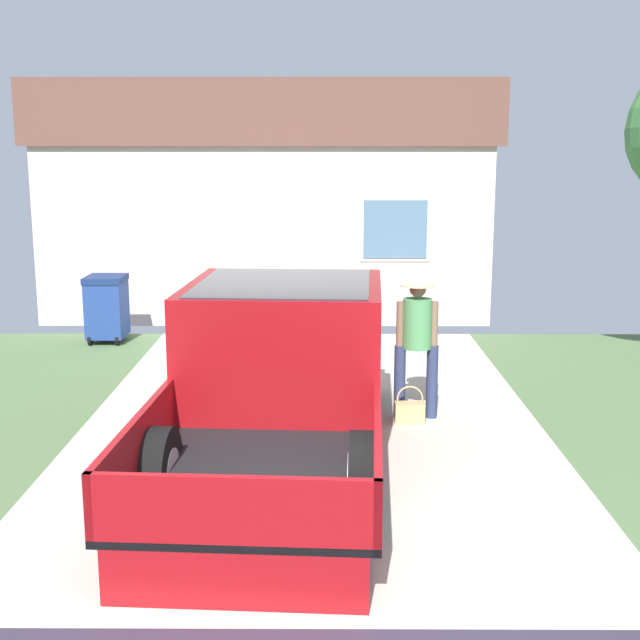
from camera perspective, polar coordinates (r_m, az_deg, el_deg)
name	(u,v)px	position (r m, az deg, el deg)	size (l,w,h in m)	color
pickup_truck	(283,375)	(8.83, -2.50, -3.74)	(2.32, 5.63, 1.72)	maroon
person_with_hat	(417,335)	(9.78, 6.53, -1.01)	(0.51, 0.41, 1.67)	navy
handbag	(410,411)	(9.79, 6.05, -6.14)	(0.34, 0.19, 0.44)	tan
house_with_garage	(271,195)	(17.24, -3.30, 8.37)	(8.33, 5.22, 4.26)	beige
wheeled_trash_bin	(107,306)	(14.12, -14.16, 0.90)	(0.60, 0.72, 1.08)	navy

